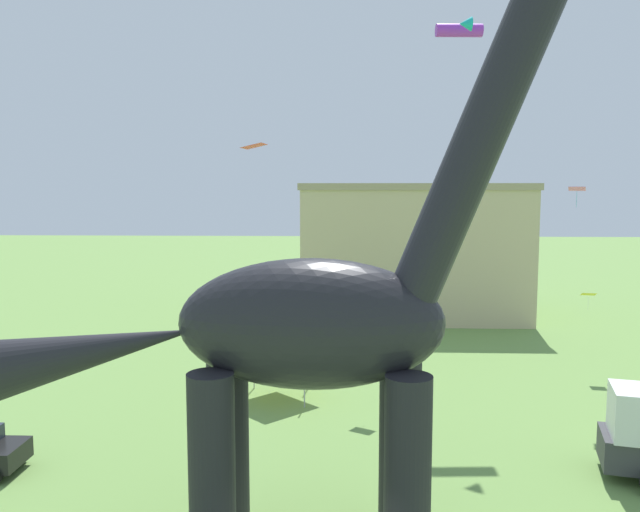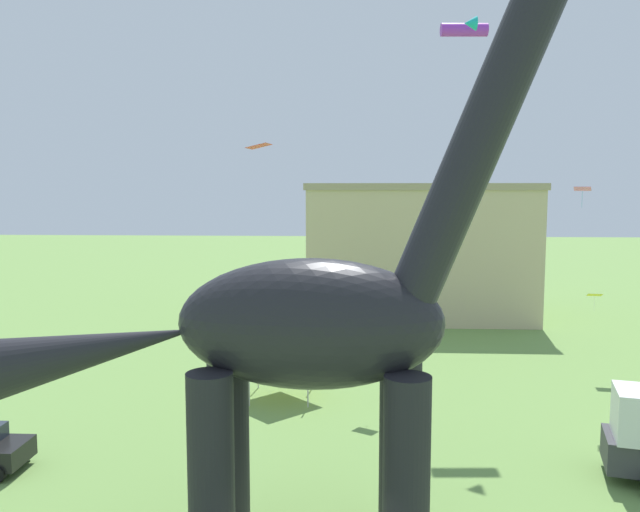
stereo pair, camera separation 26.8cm
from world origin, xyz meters
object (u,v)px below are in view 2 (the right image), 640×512
at_px(kite_mid_center, 582,189).
at_px(kite_apex, 595,295).
at_px(dinosaur_sculpture, 308,324).
at_px(kite_near_low, 465,28).
at_px(festival_canopy_tent, 282,345).
at_px(kite_near_high, 373,315).
at_px(kite_drifting, 259,146).

bearing_deg(kite_mid_center, kite_apex, 60.18).
relative_size(dinosaur_sculpture, kite_near_low, 7.38).
height_order(festival_canopy_tent, kite_near_low, kite_near_low).
distance_m(festival_canopy_tent, kite_mid_center, 15.91).
xyz_separation_m(kite_apex, kite_near_low, (-7.34, -1.16, 13.62)).
distance_m(festival_canopy_tent, kite_near_low, 18.13).
height_order(kite_mid_center, kite_near_low, kite_near_low).
bearing_deg(kite_near_high, festival_canopy_tent, 162.98).
bearing_deg(kite_apex, dinosaur_sculpture, -128.62).
distance_m(festival_canopy_tent, kite_apex, 17.04).
bearing_deg(kite_apex, kite_drifting, 179.23).
distance_m(dinosaur_sculpture, kite_apex, 22.61).
relative_size(kite_mid_center, kite_near_low, 0.41).
bearing_deg(kite_mid_center, kite_near_low, 152.70).
relative_size(kite_apex, kite_mid_center, 0.99).
bearing_deg(kite_apex, kite_mid_center, -119.82).
bearing_deg(kite_drifting, festival_canopy_tent, -70.88).
bearing_deg(kite_near_high, kite_apex, 27.16).
relative_size(festival_canopy_tent, kite_drifting, 1.87).
height_order(kite_drifting, kite_near_low, kite_near_low).
xyz_separation_m(kite_drifting, kite_near_low, (10.66, -1.40, 5.68)).
bearing_deg(festival_canopy_tent, kite_drifting, 109.12).
xyz_separation_m(kite_mid_center, kite_near_low, (-5.15, 2.66, 7.97)).
height_order(kite_apex, kite_mid_center, kite_mid_center).
distance_m(kite_drifting, kite_mid_center, 16.49).
relative_size(festival_canopy_tent, kite_apex, 3.29).
xyz_separation_m(kite_near_high, kite_mid_center, (9.77, 2.32, 5.63)).
bearing_deg(kite_near_low, kite_apex, 8.99).
distance_m(kite_near_high, kite_drifting, 11.83).
bearing_deg(kite_near_high, kite_near_low, 47.12).
xyz_separation_m(festival_canopy_tent, kite_drifting, (-1.76, 5.07, 9.69)).
height_order(kite_apex, kite_drifting, kite_drifting).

